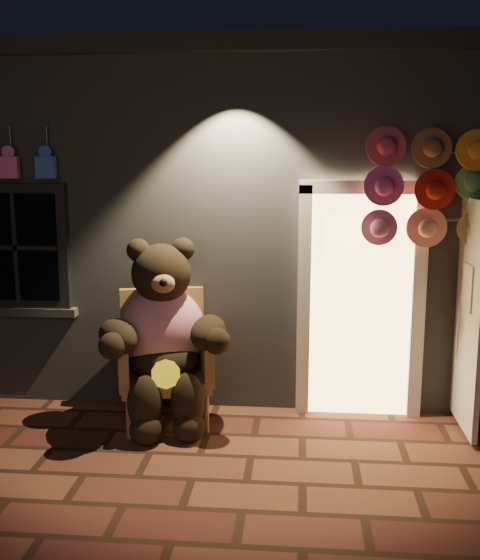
# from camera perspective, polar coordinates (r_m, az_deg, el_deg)

# --- Properties ---
(ground) EXTENTS (60.00, 60.00, 0.00)m
(ground) POSITION_cam_1_polar(r_m,az_deg,el_deg) (5.17, -4.23, -16.92)
(ground) COLOR brown
(ground) RESTS_ON ground
(shop_building) EXTENTS (7.30, 5.95, 3.51)m
(shop_building) POSITION_cam_1_polar(r_m,az_deg,el_deg) (8.57, -0.01, 6.24)
(shop_building) COLOR slate
(shop_building) RESTS_ON ground
(wicker_armchair) EXTENTS (0.96, 0.91, 1.19)m
(wicker_armchair) POSITION_cam_1_polar(r_m,az_deg,el_deg) (6.09, -6.61, -6.62)
(wicker_armchair) COLOR olive
(wicker_armchair) RESTS_ON ground
(teddy_bear) EXTENTS (1.20, 1.08, 1.71)m
(teddy_bear) POSITION_cam_1_polar(r_m,az_deg,el_deg) (5.88, -6.72, -4.83)
(teddy_bear) COLOR #B21335
(teddy_bear) RESTS_ON ground
(hat_rack) EXTENTS (1.68, 0.22, 2.65)m
(hat_rack) POSITION_cam_1_polar(r_m,az_deg,el_deg) (5.95, 17.86, 7.79)
(hat_rack) COLOR #59595E
(hat_rack) RESTS_ON ground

